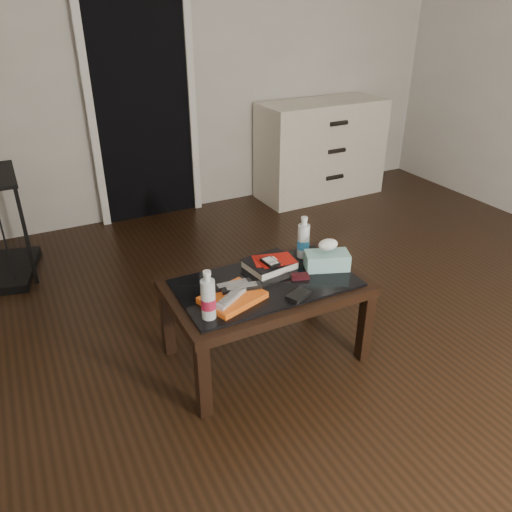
{
  "coord_description": "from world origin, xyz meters",
  "views": [
    {
      "loc": [
        -1.47,
        -1.68,
        1.75
      ],
      "look_at": [
        -0.42,
        0.38,
        0.55
      ],
      "focal_mm": 35.0,
      "sensor_mm": 36.0,
      "label": 1
    }
  ],
  "objects": [
    {
      "name": "coffee_table",
      "position": [
        -0.43,
        0.25,
        0.4
      ],
      "size": [
        1.0,
        0.6,
        0.46
      ],
      "color": "black",
      "rests_on": "ground"
    },
    {
      "name": "flip_phone",
      "position": [
        -0.26,
        0.2,
        0.47
      ],
      "size": [
        0.1,
        0.07,
        0.02
      ],
      "primitive_type": "cube",
      "rotation": [
        0.0,
        0.0,
        -0.32
      ],
      "color": "black",
      "rests_on": "coffee_table"
    },
    {
      "name": "water_bottle_left",
      "position": [
        -0.81,
        0.09,
        0.58
      ],
      "size": [
        0.08,
        0.08,
        0.24
      ],
      "primitive_type": "cylinder",
      "rotation": [
        0.0,
        0.0,
        -0.16
      ],
      "color": "silver",
      "rests_on": "coffee_table"
    },
    {
      "name": "wallet",
      "position": [
        -0.36,
        0.05,
        0.47
      ],
      "size": [
        0.14,
        0.11,
        0.02
      ],
      "primitive_type": "cube",
      "rotation": [
        0.0,
        0.0,
        0.4
      ],
      "color": "black",
      "rests_on": "coffee_table"
    },
    {
      "name": "remote_black_back",
      "position": [
        -0.62,
        0.24,
        0.5
      ],
      "size": [
        0.2,
        0.07,
        0.02
      ],
      "primitive_type": "cube",
      "rotation": [
        0.0,
        0.0,
        -0.08
      ],
      "color": "black",
      "rests_on": "magazines"
    },
    {
      "name": "dvd_mailers",
      "position": [
        -0.33,
        0.37,
        0.51
      ],
      "size": [
        0.22,
        0.18,
        0.01
      ],
      "primitive_type": "cube",
      "rotation": [
        0.0,
        0.0,
        -0.26
      ],
      "color": "#AA120B",
      "rests_on": "textbook"
    },
    {
      "name": "room_shell",
      "position": [
        0.0,
        0.0,
        1.62
      ],
      "size": [
        5.0,
        5.0,
        5.0
      ],
      "color": "beige",
      "rests_on": "ground"
    },
    {
      "name": "water_bottle_right",
      "position": [
        -0.11,
        0.4,
        0.58
      ],
      "size": [
        0.08,
        0.08,
        0.24
      ],
      "primitive_type": "cylinder",
      "rotation": [
        0.0,
        0.0,
        0.33
      ],
      "color": "white",
      "rests_on": "coffee_table"
    },
    {
      "name": "textbook",
      "position": [
        -0.34,
        0.37,
        0.48
      ],
      "size": [
        0.28,
        0.23,
        0.05
      ],
      "primitive_type": "cube",
      "rotation": [
        0.0,
        0.0,
        0.14
      ],
      "color": "black",
      "rests_on": "coffee_table"
    },
    {
      "name": "ground",
      "position": [
        0.0,
        0.0,
        0.0
      ],
      "size": [
        5.0,
        5.0,
        0.0
      ],
      "primitive_type": "plane",
      "color": "black",
      "rests_on": "ground"
    },
    {
      "name": "doorway",
      "position": [
        -0.4,
        2.47,
        1.02
      ],
      "size": [
        0.9,
        0.08,
        2.07
      ],
      "color": "black",
      "rests_on": "ground"
    },
    {
      "name": "magazines",
      "position": [
        -0.65,
        0.17,
        0.48
      ],
      "size": [
        0.33,
        0.29,
        0.03
      ],
      "primitive_type": "cube",
      "rotation": [
        0.0,
        0.0,
        0.32
      ],
      "color": "orange",
      "rests_on": "coffee_table"
    },
    {
      "name": "remote_silver",
      "position": [
        -0.68,
        0.14,
        0.5
      ],
      "size": [
        0.2,
        0.15,
        0.02
      ],
      "primitive_type": "cube",
      "rotation": [
        0.0,
        0.0,
        0.57
      ],
      "color": "#9D9DA1",
      "rests_on": "magazines"
    },
    {
      "name": "remote_black_front",
      "position": [
        -0.59,
        0.2,
        0.5
      ],
      "size": [
        0.21,
        0.08,
        0.02
      ],
      "primitive_type": "cube",
      "rotation": [
        0.0,
        0.0,
        -0.17
      ],
      "color": "black",
      "rests_on": "magazines"
    },
    {
      "name": "tissue_box",
      "position": [
        -0.07,
        0.23,
        0.51
      ],
      "size": [
        0.26,
        0.19,
        0.09
      ],
      "primitive_type": "cube",
      "rotation": [
        0.0,
        0.0,
        -0.36
      ],
      "color": "teal",
      "rests_on": "coffee_table"
    },
    {
      "name": "ipod",
      "position": [
        -0.36,
        0.33,
        0.52
      ],
      "size": [
        0.07,
        0.11,
        0.02
      ],
      "primitive_type": "cube",
      "rotation": [
        0.0,
        0.0,
        0.1
      ],
      "color": "black",
      "rests_on": "dvd_mailers"
    },
    {
      "name": "dresser",
      "position": [
        1.22,
        2.23,
        0.45
      ],
      "size": [
        1.21,
        0.54,
        0.9
      ],
      "rotation": [
        0.0,
        0.0,
        0.02
      ],
      "color": "silver",
      "rests_on": "ground"
    }
  ]
}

